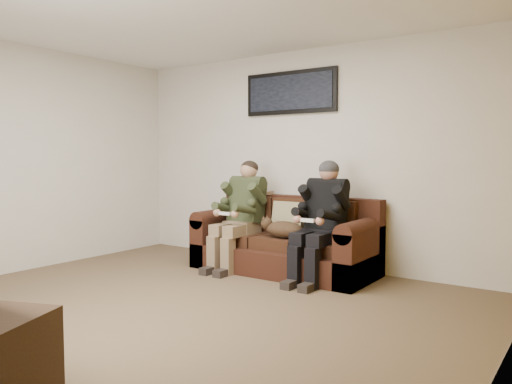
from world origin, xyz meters
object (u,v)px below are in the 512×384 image
Objects in this scene: person_right at (322,214)px; framed_poster at (290,93)px; sofa at (287,243)px; cat at (283,229)px; person_left at (241,208)px.

framed_poster reaches higher than person_right.
cat is (0.08, -0.21, 0.20)m from sofa.
sofa is at bearing 162.06° from person_right.
person_right is at bearing -37.55° from framed_poster.
cat is at bearing -65.07° from framed_poster.
person_left is at bearing 176.76° from cat.
person_right reaches higher than person_left.
framed_poster is at bearing 114.93° from cat.
person_right is at bearing 0.02° from person_left.
sofa is 3.16× the size of cat.
person_left reaches higher than sofa.
sofa is 0.69m from person_right.
person_left is (-0.53, -0.17, 0.39)m from sofa.
person_right is 1.02× the size of framed_poster.
cat is 1.72m from framed_poster.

